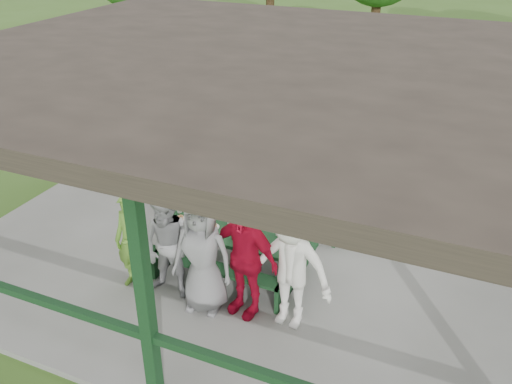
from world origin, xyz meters
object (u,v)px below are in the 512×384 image
at_px(pickup_truck, 505,104).
at_px(picnic_table_far, 285,193).
at_px(contestant_green, 132,242).
at_px(contestant_grey_mid, 202,255).
at_px(contestant_grey_left, 169,248).
at_px(farm_trailer, 265,80).
at_px(contestant_white_fedora, 290,267).
at_px(spectator_grey, 394,178).
at_px(spectator_lblue, 293,162).
at_px(picnic_table_near, 231,247).
at_px(contestant_red, 244,257).
at_px(spectator_blue, 232,132).

bearing_deg(pickup_truck, picnic_table_far, 151.17).
bearing_deg(contestant_green, contestant_grey_mid, 3.45).
xyz_separation_m(contestant_grey_left, pickup_truck, (4.32, 9.31, -0.12)).
height_order(contestant_green, farm_trailer, contestant_green).
xyz_separation_m(picnic_table_far, contestant_grey_mid, (-0.13, -2.93, 0.42)).
xyz_separation_m(contestant_white_fedora, spectator_grey, (0.70, 3.63, -0.18)).
bearing_deg(spectator_lblue, picnic_table_near, 76.55).
relative_size(contestant_green, spectator_grey, 1.03).
xyz_separation_m(contestant_green, farm_trailer, (-1.72, 9.24, -0.17)).
bearing_deg(contestant_grey_left, contestant_grey_mid, -5.10).
distance_m(contestant_red, spectator_grey, 3.89).
xyz_separation_m(contestant_grey_left, spectator_lblue, (0.59, 3.65, -0.06)).
relative_size(picnic_table_near, contestant_grey_left, 1.46).
xyz_separation_m(contestant_red, contestant_white_fedora, (0.68, 0.00, 0.04)).
xyz_separation_m(spectator_blue, spectator_grey, (3.57, -0.47, -0.17)).
bearing_deg(picnic_table_near, spectator_lblue, 89.86).
bearing_deg(contestant_green, spectator_lblue, 75.53).
xyz_separation_m(contestant_white_fedora, spectator_lblue, (-1.25, 3.54, -0.19)).
height_order(picnic_table_near, contestant_green, contestant_green).
relative_size(contestant_grey_mid, pickup_truck, 0.31).
bearing_deg(contestant_grey_left, spectator_grey, 55.50).
bearing_deg(spectator_grey, farm_trailer, -64.99).
relative_size(contestant_grey_mid, spectator_grey, 1.15).
height_order(contestant_green, contestant_grey_left, contestant_grey_left).
relative_size(picnic_table_far, contestant_white_fedora, 1.37).
bearing_deg(spectator_lblue, contestant_red, 85.89).
bearing_deg(spectator_blue, contestant_green, 109.97).
xyz_separation_m(contestant_green, spectator_grey, (3.16, 3.79, -0.02)).
distance_m(picnic_table_far, contestant_grey_mid, 2.96).
xyz_separation_m(picnic_table_far, contestant_red, (0.44, -2.77, 0.44)).
xyz_separation_m(contestant_red, spectator_blue, (-2.18, 4.11, 0.03)).
xyz_separation_m(contestant_grey_mid, contestant_white_fedora, (1.25, 0.16, 0.06)).
relative_size(picnic_table_far, farm_trailer, 0.64).
height_order(picnic_table_far, contestant_white_fedora, contestant_white_fedora).
relative_size(contestant_green, contestant_white_fedora, 0.82).
height_order(spectator_grey, farm_trailer, spectator_grey).
bearing_deg(spectator_lblue, pickup_truck, -136.71).
relative_size(spectator_blue, farm_trailer, 0.45).
bearing_deg(contestant_green, picnic_table_far, 69.05).
height_order(picnic_table_near, spectator_grey, spectator_grey).
xyz_separation_m(contestant_grey_left, farm_trailer, (-2.33, 9.19, -0.21)).
relative_size(spectator_lblue, farm_trailer, 0.37).
distance_m(contestant_grey_left, farm_trailer, 9.48).
height_order(spectator_lblue, spectator_grey, spectator_grey).
bearing_deg(picnic_table_far, contestant_red, -80.94).
relative_size(picnic_table_far, spectator_blue, 1.42).
height_order(contestant_grey_left, contestant_red, contestant_red).
xyz_separation_m(contestant_grey_mid, pickup_truck, (3.73, 9.36, -0.18)).
distance_m(contestant_grey_left, spectator_grey, 4.53).
height_order(contestant_grey_mid, farm_trailer, contestant_grey_mid).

